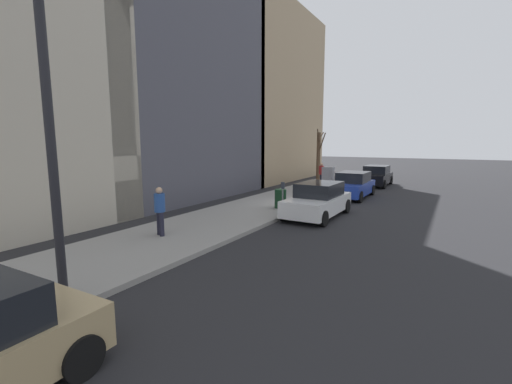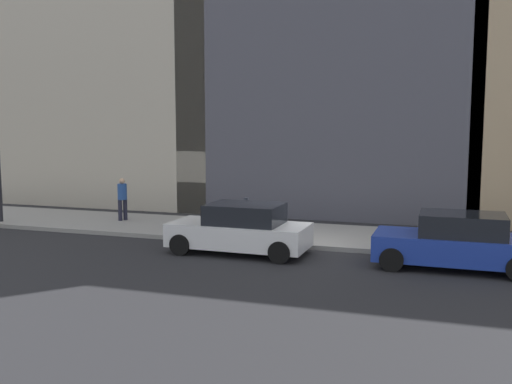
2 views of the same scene
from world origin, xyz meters
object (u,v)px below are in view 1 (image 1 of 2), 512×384
object	(u,v)px
parked_car_black	(376,176)
parking_meter	(283,193)
parked_car_blue	(352,185)
utility_box	(328,178)
parked_car_white	(318,200)
pedestrian_midblock	(160,208)
bare_tree	(318,157)
trash_bin	(280,199)
office_tower_left	(235,99)
streetlamp	(55,104)
pedestrian_near_meter	(321,173)

from	to	relation	value
parked_car_black	parking_meter	world-z (taller)	parked_car_black
parked_car_blue	utility_box	distance (m)	3.41
parked_car_white	pedestrian_midblock	distance (m)	7.03
parking_meter	bare_tree	bearing A→B (deg)	-78.54
parking_meter	trash_bin	xyz separation A→B (m)	(0.45, -0.70, -0.38)
trash_bin	office_tower_left	world-z (taller)	office_tower_left
office_tower_left	parked_car_black	bearing A→B (deg)	178.76
streetlamp	bare_tree	bearing A→B (deg)	-83.66
parked_car_blue	utility_box	world-z (taller)	utility_box
parked_car_black	parking_meter	size ratio (longest dim) A/B	3.12
pedestrian_near_meter	parked_car_blue	bearing A→B (deg)	-158.91
parked_car_white	parking_meter	world-z (taller)	parked_car_white
parked_car_black	pedestrian_midblock	size ratio (longest dim) A/B	2.53
parked_car_blue	bare_tree	bearing A→B (deg)	-47.45
streetlamp	office_tower_left	xyz separation A→B (m)	(11.52, -23.46, 3.19)
parked_car_blue	pedestrian_near_meter	bearing A→B (deg)	-45.76
streetlamp	parking_meter	bearing A→B (deg)	-89.06
utility_box	parked_car_black	bearing A→B (deg)	-121.49
streetlamp	bare_tree	xyz separation A→B (m)	(2.30, -20.71, -1.82)
parked_car_black	parked_car_white	distance (m)	12.64
parked_car_blue	pedestrian_near_meter	xyz separation A→B (m)	(3.11, -3.24, 0.35)
utility_box	pedestrian_midblock	xyz separation A→B (m)	(0.96, 14.79, 0.24)
office_tower_left	trash_bin	bearing A→B (deg)	130.88
pedestrian_midblock	parked_car_blue	bearing A→B (deg)	-81.57
parking_meter	parked_car_white	bearing A→B (deg)	-166.62
trash_bin	parked_car_blue	bearing A→B (deg)	-108.38
parked_car_black	pedestrian_near_meter	bearing A→B (deg)	44.99
streetlamp	trash_bin	distance (m)	11.41
bare_tree	trash_bin	xyz separation A→B (m)	(-1.69, 9.84, -1.59)
trash_bin	pedestrian_midblock	bearing A→B (deg)	78.11
parked_car_blue	office_tower_left	xyz separation A→B (m)	(12.84, -6.76, 6.47)
parking_meter	streetlamp	size ratio (longest dim) A/B	0.21
parking_meter	trash_bin	bearing A→B (deg)	-57.11
parking_meter	bare_tree	distance (m)	10.82
parked_car_black	streetlamp	bearing A→B (deg)	86.24
parked_car_blue	bare_tree	distance (m)	5.60
parked_car_white	bare_tree	xyz separation A→B (m)	(3.70, -10.17, 1.46)
parked_car_blue	office_tower_left	world-z (taller)	office_tower_left
parked_car_black	parked_car_blue	xyz separation A→B (m)	(0.11, 6.48, 0.00)
parked_car_blue	parked_car_white	xyz separation A→B (m)	(-0.07, 6.16, 0.00)
pedestrian_near_meter	pedestrian_midblock	world-z (taller)	same
utility_box	streetlamp	xyz separation A→B (m)	(-1.02, 19.18, 3.17)
parked_car_white	pedestrian_midblock	world-z (taller)	pedestrian_midblock
parked_car_white	parked_car_blue	bearing A→B (deg)	-88.38
parked_car_black	pedestrian_midblock	bearing A→B (deg)	79.48
trash_bin	pedestrian_near_meter	bearing A→B (deg)	-82.67
utility_box	bare_tree	distance (m)	2.41
trash_bin	pedestrian_midblock	size ratio (longest dim) A/B	0.54
parked_car_black	parked_car_blue	distance (m)	6.48
trash_bin	utility_box	bearing A→B (deg)	-87.25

